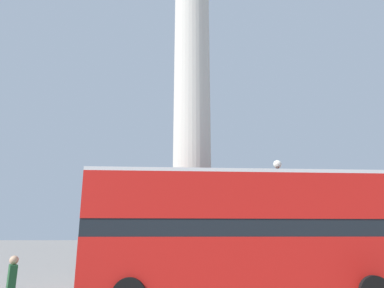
{
  "coord_description": "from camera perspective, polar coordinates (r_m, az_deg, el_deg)",
  "views": [
    {
      "loc": [
        -0.19,
        -17.64,
        2.25
      ],
      "look_at": [
        0.0,
        0.0,
        6.86
      ],
      "focal_mm": 32.0,
      "sensor_mm": 36.0,
      "label": 1
    }
  ],
  "objects": [
    {
      "name": "pedestrian_by_plinth",
      "position": [
        10.44,
        -27.97,
        -20.23
      ],
      "size": [
        0.38,
        0.47,
        1.69
      ],
      "rotation": [
        0.0,
        0.0,
        5.26
      ],
      "color": "#28282D",
      "rests_on": "ground_plane"
    },
    {
      "name": "street_lamp",
      "position": [
        16.07,
        14.59,
        -11.84
      ],
      "size": [
        0.38,
        0.38,
        5.54
      ],
      "color": "black",
      "rests_on": "ground_plane"
    },
    {
      "name": "monument_column",
      "position": [
        18.11,
        0.0,
        -1.49
      ],
      "size": [
        5.99,
        5.99,
        20.27
      ],
      "color": "beige",
      "rests_on": "ground_plane"
    },
    {
      "name": "bus_a",
      "position": [
        12.36,
        8.49,
        -13.89
      ],
      "size": [
        10.7,
        3.3,
        4.3
      ],
      "rotation": [
        0.0,
        0.0,
        0.06
      ],
      "color": "red",
      "rests_on": "ground_plane"
    },
    {
      "name": "ground_plane",
      "position": [
        17.78,
        0.0,
        -21.91
      ],
      "size": [
        200.0,
        200.0,
        0.0
      ],
      "primitive_type": "plane",
      "color": "gray"
    },
    {
      "name": "equestrian_statue",
      "position": [
        22.75,
        21.83,
        -15.23
      ],
      "size": [
        3.58,
        2.66,
        5.78
      ],
      "rotation": [
        0.0,
        0.0,
        -0.06
      ],
      "color": "beige",
      "rests_on": "ground_plane"
    }
  ]
}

